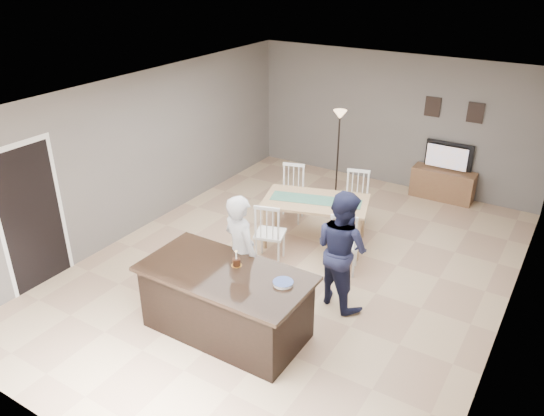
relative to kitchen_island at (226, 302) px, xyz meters
The scene contains 14 objects.
floor 1.86m from the kitchen_island, 90.00° to the left, with size 8.00×8.00×0.00m, color tan.
room_shell 2.18m from the kitchen_island, 90.00° to the left, with size 8.00×8.00×8.00m.
kitchen_island is the anchor object (origin of this frame).
tv_console 5.70m from the kitchen_island, 77.84° to the left, with size 1.20×0.40×0.60m, color brown.
television 5.78m from the kitchen_island, 77.99° to the left, with size 0.91×0.12×0.53m, color black.
tv_screen_glow 5.70m from the kitchen_island, 77.82° to the left, with size 0.78×0.78×0.00m, color orange.
picture_frames 6.03m from the kitchen_island, 78.74° to the left, with size 1.10×0.02×0.38m.
doorway 3.14m from the kitchen_island, behind, with size 0.00×2.10×2.65m.
woman 0.69m from the kitchen_island, 104.73° to the left, with size 0.61×0.40×1.68m, color #B3B4B8.
man 1.70m from the kitchen_island, 54.87° to the left, with size 0.82×0.64×1.69m, color #1B1E3C.
birthday_cake 0.54m from the kitchen_island, 79.10° to the left, with size 0.14×0.14×0.21m.
plate_stack 0.89m from the kitchen_island, 11.05° to the left, with size 0.25×0.25×0.04m.
dining_table 2.67m from the kitchen_island, 92.55° to the left, with size 2.09×2.28×1.03m.
floor_lamp 4.77m from the kitchen_island, 98.24° to the left, with size 0.26×0.26×1.74m.
Camera 1 is at (3.39, -6.18, 4.45)m, focal length 35.00 mm.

